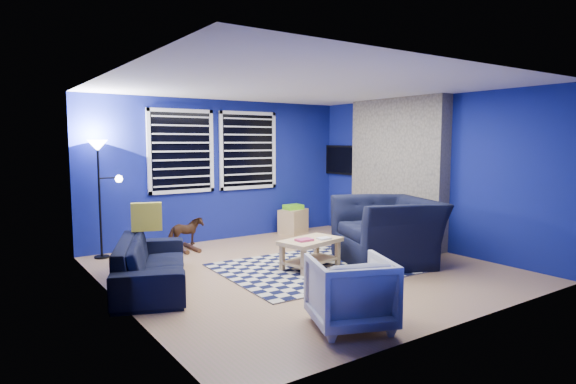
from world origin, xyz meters
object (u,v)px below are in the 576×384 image
object	(u,v)px
tv	(343,160)
armchair_big	(387,231)
cabinet	(293,220)
coffee_table	(311,247)
sofa	(152,263)
rocking_horse	(186,232)
floor_lamp	(100,162)
armchair_bent	(350,292)

from	to	relation	value
tv	armchair_big	bearing A→B (deg)	-116.71
cabinet	coffee_table	bearing A→B (deg)	-143.69
sofa	rocking_horse	bearing A→B (deg)	-13.18
tv	cabinet	distance (m)	1.57
tv	floor_lamp	size ratio (longest dim) A/B	0.56
armchair_big	cabinet	distance (m)	2.64
armchair_big	rocking_horse	world-z (taller)	armchair_big
rocking_horse	cabinet	xyz separation A→B (m)	(2.30, 0.24, -0.06)
sofa	armchair_bent	size ratio (longest dim) A/B	2.65
cabinet	rocking_horse	bearing A→B (deg)	162.00
coffee_table	armchair_big	bearing A→B (deg)	-16.53
armchair_big	rocking_horse	size ratio (longest dim) A/B	2.61
tv	rocking_horse	distance (m)	3.51
coffee_table	armchair_bent	bearing A→B (deg)	-116.95
tv	sofa	world-z (taller)	tv
coffee_table	sofa	bearing A→B (deg)	168.16
sofa	armchair_bent	distance (m)	2.60
floor_lamp	coffee_table	bearing A→B (deg)	-45.78
tv	floor_lamp	world-z (taller)	floor_lamp
sofa	floor_lamp	bearing A→B (deg)	25.37
rocking_horse	coffee_table	bearing A→B (deg)	-154.36
tv	rocking_horse	size ratio (longest dim) A/B	1.81
armchair_bent	cabinet	size ratio (longest dim) A/B	1.14
tv	armchair_big	xyz separation A→B (m)	(-1.20, -2.38, -0.93)
armchair_big	rocking_horse	bearing A→B (deg)	-118.62
tv	coffee_table	xyz separation A→B (m)	(-2.35, -2.04, -1.10)
tv	rocking_horse	bearing A→B (deg)	179.85
tv	floor_lamp	bearing A→B (deg)	176.91
cabinet	floor_lamp	world-z (taller)	floor_lamp
armchair_big	cabinet	size ratio (longest dim) A/B	2.19
armchair_big	coffee_table	bearing A→B (deg)	-86.94
rocking_horse	floor_lamp	xyz separation A→B (m)	(-1.24, 0.24, 1.16)
cabinet	floor_lamp	bearing A→B (deg)	156.10
tv	sofa	distance (m)	4.85
coffee_table	cabinet	bearing A→B (deg)	60.21
floor_lamp	cabinet	bearing A→B (deg)	0.00
tv	rocking_horse	world-z (taller)	tv
armchair_big	floor_lamp	world-z (taller)	floor_lamp
tv	sofa	bearing A→B (deg)	-160.16
sofa	tv	bearing A→B (deg)	-48.86
cabinet	tv	bearing A→B (deg)	-37.29
tv	armchair_bent	distance (m)	5.27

